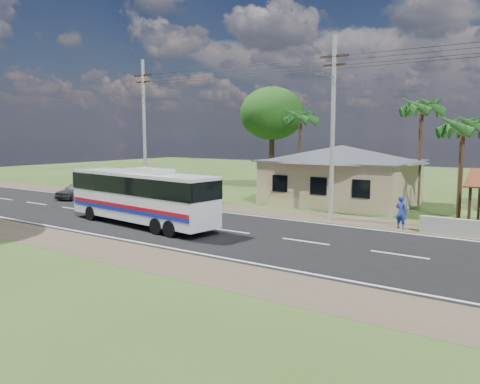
{
  "coord_description": "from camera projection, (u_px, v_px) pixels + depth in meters",
  "views": [
    {
      "loc": [
        14.4,
        -20.18,
        5.18
      ],
      "look_at": [
        -0.03,
        1.0,
        2.03
      ],
      "focal_mm": 35.0,
      "sensor_mm": 36.0,
      "label": 1
    }
  ],
  "objects": [
    {
      "name": "tree_behind_house",
      "position": [
        272.0,
        114.0,
        43.6
      ],
      "size": [
        6.0,
        6.0,
        9.61
      ],
      "color": "#47301E",
      "rests_on": "ground"
    },
    {
      "name": "person",
      "position": [
        401.0,
        212.0,
        25.78
      ],
      "size": [
        0.79,
        0.65,
        1.85
      ],
      "primitive_type": "imported",
      "rotation": [
        0.0,
        0.0,
        2.8
      ],
      "color": "navy",
      "rests_on": "ground"
    },
    {
      "name": "palm_far",
      "position": [
        301.0,
        117.0,
        39.78
      ],
      "size": [
        2.8,
        2.8,
        7.7
      ],
      "color": "#47301E",
      "rests_on": "ground"
    },
    {
      "name": "palm_near",
      "position": [
        463.0,
        126.0,
        28.25
      ],
      "size": [
        2.8,
        2.8,
        6.7
      ],
      "color": "#47301E",
      "rests_on": "ground"
    },
    {
      "name": "road",
      "position": [
        230.0,
        231.0,
        25.23
      ],
      "size": [
        120.0,
        16.0,
        0.03
      ],
      "color": "black",
      "rests_on": "ground"
    },
    {
      "name": "palm_mid",
      "position": [
        422.0,
        107.0,
        33.72
      ],
      "size": [
        2.8,
        2.8,
        8.2
      ],
      "color": "#47301E",
      "rests_on": "ground"
    },
    {
      "name": "ground",
      "position": [
        230.0,
        231.0,
        25.23
      ],
      "size": [
        120.0,
        120.0,
        0.0
      ],
      "primitive_type": "plane",
      "color": "#314619",
      "rests_on": "ground"
    },
    {
      "name": "utility_poles",
      "position": [
        328.0,
        125.0,
        28.36
      ],
      "size": [
        32.8,
        2.22,
        11.0
      ],
      "color": "#9E9E99",
      "rests_on": "ground"
    },
    {
      "name": "house",
      "position": [
        341.0,
        169.0,
        35.01
      ],
      "size": [
        12.4,
        10.0,
        5.0
      ],
      "color": "tan",
      "rests_on": "ground"
    },
    {
      "name": "small_car",
      "position": [
        78.0,
        190.0,
        38.04
      ],
      "size": [
        2.43,
        4.25,
        1.36
      ],
      "primitive_type": "imported",
      "rotation": [
        0.0,
        0.0,
        0.22
      ],
      "color": "#29292B",
      "rests_on": "ground"
    },
    {
      "name": "coach_bus",
      "position": [
        141.0,
        193.0,
        26.59
      ],
      "size": [
        10.86,
        3.47,
        3.32
      ],
      "rotation": [
        0.0,
        0.0,
        -0.11
      ],
      "color": "silver",
      "rests_on": "ground"
    }
  ]
}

